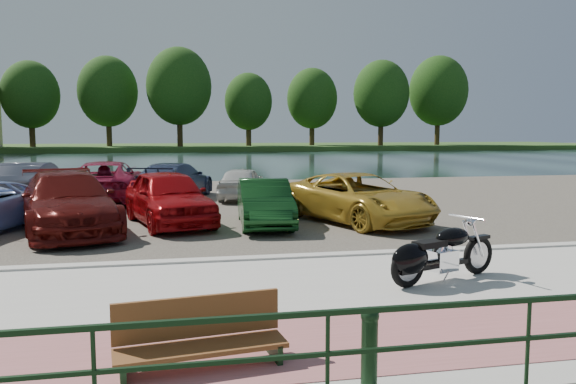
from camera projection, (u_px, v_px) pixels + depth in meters
The scene contains 20 objects.
ground at pixel (381, 286), 9.37m from camera, with size 200.00×200.00×0.00m, color #595447.
promenade at pixel (404, 301), 8.39m from camera, with size 60.00×6.00×0.10m, color #B8B5AD.
pink_path at pixel (452, 333), 6.92m from camera, with size 60.00×2.00×0.01m, color #985755.
kerb at pixel (346, 256), 11.32m from camera, with size 60.00×0.30×0.14m, color #B8B5AD.
parking_lot at pixel (272, 203), 20.10m from camera, with size 60.00×18.00×0.04m, color #403B34.
river at pixel (217, 161), 48.40m from camera, with size 120.00×40.00×0.00m, color #172B28.
far_bank at pixel (202, 147), 79.58m from camera, with size 120.00×24.00×0.60m, color #2A4A1A.
railing at pixel (529, 319), 5.39m from camera, with size 24.04×0.05×0.90m.
bollards at pixel (353, 345), 5.39m from camera, with size 10.68×0.18×0.81m.
far_trees at pixel (236, 93), 73.58m from camera, with size 70.25×10.68×12.52m.
motorcycle at pixel (435, 255), 9.21m from camera, with size 2.24×1.08×1.05m.
park_bench at pixel (200, 335), 5.95m from camera, with size 1.84×0.69×0.72m.
car_3 at pixel (67, 202), 14.09m from camera, with size 2.13×5.23×1.52m, color #530F0B.
car_4 at pixel (169, 197), 15.27m from camera, with size 1.77×4.40×1.50m, color #A20A0E.
car_5 at pixel (265, 203), 15.08m from camera, with size 1.32×3.78×1.25m, color #0F3815.
car_6 at pixel (358, 198), 15.66m from camera, with size 2.27×4.93×1.37m, color #B58E29.
car_9 at pixel (31, 183), 19.82m from camera, with size 1.54×4.41×1.45m, color #585B69.
car_10 at pixel (106, 182), 20.07m from camera, with size 2.45×5.32×1.48m, color maroon.
car_11 at pixel (174, 181), 21.09m from camera, with size 1.93×4.74×1.37m, color navy.
car_12 at pixel (242, 183), 20.99m from camera, with size 1.44×3.57×1.22m, color silver.
Camera 1 is at (-3.28, -8.68, 2.59)m, focal length 35.00 mm.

